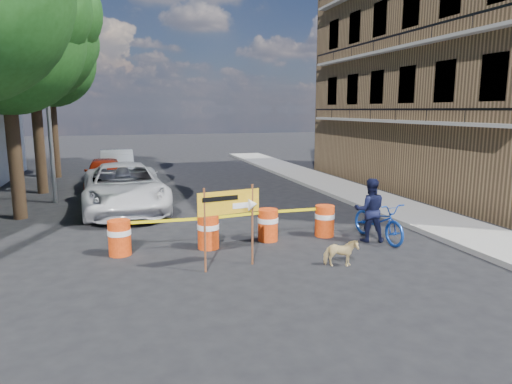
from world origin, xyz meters
TOP-DOWN VIEW (x-y plane):
  - ground at (0.00, 0.00)m, footprint 120.00×120.00m
  - sidewalk_east at (6.20, 6.00)m, footprint 2.40×40.00m
  - apartment_building at (12.00, 8.00)m, footprint 8.00×16.00m
  - tree_mid_a at (-6.74, 7.00)m, footprint 5.25×5.00m
  - tree_mid_b at (-6.73, 12.00)m, footprint 5.67×5.40m
  - tree_far at (-6.74, 17.00)m, footprint 5.04×4.80m
  - streetlamp at (-5.93, 9.50)m, footprint 1.25×0.18m
  - barrel_far_left at (-3.58, 1.90)m, footprint 0.58×0.58m
  - barrel_mid_left at (-1.33, 1.82)m, footprint 0.58×0.58m
  - barrel_mid_right at (0.42, 2.05)m, footprint 0.58×0.58m
  - barrel_far_right at (2.15, 2.04)m, footprint 0.58×0.58m
  - detour_sign at (-0.95, 0.17)m, footprint 1.49×0.39m
  - pedestrian at (3.12, 1.20)m, footprint 1.04×0.93m
  - bicycle at (3.41, 1.20)m, footprint 0.86×1.20m
  - dog at (1.38, -0.50)m, footprint 0.85×0.55m
  - suv_white at (-3.37, 7.29)m, footprint 3.10×6.26m
  - sedan_red at (-4.18, 12.53)m, footprint 1.76×4.26m
  - sedan_silver at (-3.61, 15.23)m, footprint 1.67×4.69m

SIDE VIEW (x-z plane):
  - ground at x=0.00m, z-range 0.00..0.00m
  - sidewalk_east at x=6.20m, z-range 0.00..0.15m
  - dog at x=1.38m, z-range 0.00..0.66m
  - barrel_far_left at x=-3.58m, z-range 0.02..0.92m
  - barrel_mid_left at x=-1.33m, z-range 0.02..0.92m
  - barrel_mid_right at x=0.42m, z-range 0.02..0.92m
  - barrel_far_right at x=2.15m, z-range 0.02..0.92m
  - sedan_red at x=-4.18m, z-range 0.00..1.44m
  - sedan_silver at x=-3.61m, z-range 0.00..1.54m
  - suv_white at x=-3.37m, z-range 0.00..1.71m
  - pedestrian at x=3.12m, z-range 0.00..1.78m
  - bicycle at x=3.41m, z-range 0.00..2.14m
  - detour_sign at x=-0.95m, z-range 0.45..2.39m
  - streetlamp at x=-5.93m, z-range 0.38..8.38m
  - apartment_building at x=12.00m, z-range 0.00..12.00m
  - tree_mid_a at x=-6.74m, z-range 1.67..10.34m
  - tree_far at x=-6.74m, z-range 1.80..10.64m
  - tree_mid_b at x=-6.73m, z-range 1.90..11.53m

